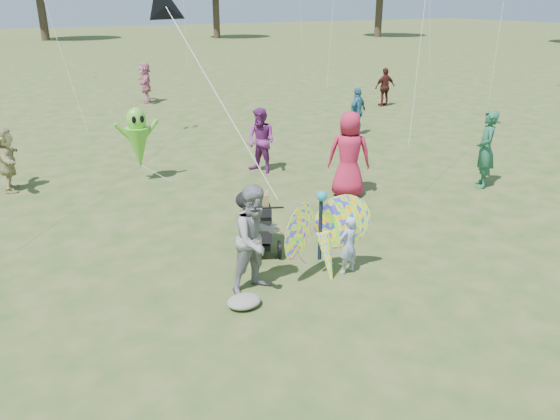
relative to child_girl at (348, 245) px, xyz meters
The scene contains 15 objects.
ground 1.44m from the child_girl, 125.58° to the right, with size 160.00×160.00×0.00m, color #51592B.
child_girl is the anchor object (origin of this frame).
adult_man 1.54m from the child_girl, behind, with size 0.79×0.62×1.63m, color gray.
grey_bag 1.91m from the child_girl, behind, with size 0.49×0.40×0.16m, color gray.
crowd_a 3.63m from the child_girl, 55.63° to the left, with size 0.90×0.59×1.85m, color #B11C3D.
crowd_c 9.29m from the child_girl, 53.94° to the left, with size 0.86×0.36×1.47m, color teal.
crowd_d 8.09m from the child_girl, 123.35° to the left, with size 1.33×0.42×1.44m, color tan.
crowd_e 5.51m from the child_girl, 78.24° to the left, with size 0.77×0.60×1.58m, color #772774.
crowd_f 5.50m from the child_girl, 21.89° to the left, with size 0.64×0.42×1.75m, color #21593F.
crowd_h 14.33m from the child_girl, 49.88° to the left, with size 0.87×0.36×1.48m, color #441A16.
crowd_j 16.13m from the child_girl, 86.03° to the left, with size 1.50×0.48×1.61m, color #C57087.
jogging_stroller 1.66m from the child_girl, 124.86° to the left, with size 0.77×1.14×1.09m.
butterfly_kite 0.46m from the child_girl, 167.16° to the left, with size 1.74×0.75×1.59m.
delta_kite_rig 4.62m from the child_girl, 127.72° to the left, with size 1.27×2.51×3.03m.
alien_kite 6.31m from the child_girl, 105.61° to the left, with size 1.12×0.69×1.74m.
Camera 1 is at (-3.72, -5.19, 4.07)m, focal length 35.00 mm.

